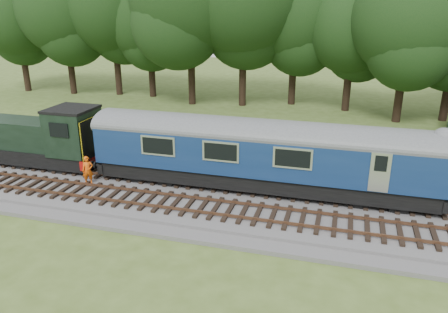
% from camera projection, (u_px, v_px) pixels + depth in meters
% --- Properties ---
extents(ground, '(120.00, 120.00, 0.00)m').
position_uv_depth(ground, '(225.00, 202.00, 22.70)').
color(ground, '#445B21').
rests_on(ground, ground).
extents(ballast, '(70.00, 7.00, 0.35)m').
position_uv_depth(ballast, '(225.00, 199.00, 22.64)').
color(ballast, '#4C4C4F').
rests_on(ballast, ground).
extents(track_north, '(67.20, 2.40, 0.21)m').
position_uv_depth(track_north, '(232.00, 185.00, 23.83)').
color(track_north, black).
rests_on(track_north, ballast).
extents(track_south, '(67.20, 2.40, 0.21)m').
position_uv_depth(track_south, '(216.00, 208.00, 21.11)').
color(track_south, black).
rests_on(track_south, ballast).
extents(fence, '(64.00, 0.12, 1.00)m').
position_uv_depth(fence, '(245.00, 172.00, 26.78)').
color(fence, '#6B6054').
rests_on(fence, ground).
extents(tree_line, '(70.00, 8.00, 18.00)m').
position_uv_depth(tree_line, '(286.00, 108.00, 42.64)').
color(tree_line, black).
rests_on(tree_line, ground).
extents(dmu_railcar, '(18.05, 2.86, 3.88)m').
position_uv_depth(dmu_railcar, '(262.00, 149.00, 22.68)').
color(dmu_railcar, black).
rests_on(dmu_railcar, ground).
extents(shunter_loco, '(8.92, 2.60, 3.38)m').
position_uv_depth(shunter_loco, '(36.00, 139.00, 26.49)').
color(shunter_loco, black).
rests_on(shunter_loco, ground).
extents(worker, '(0.70, 0.66, 1.60)m').
position_uv_depth(worker, '(88.00, 170.00, 23.81)').
color(worker, '#E2540B').
rests_on(worker, ballast).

